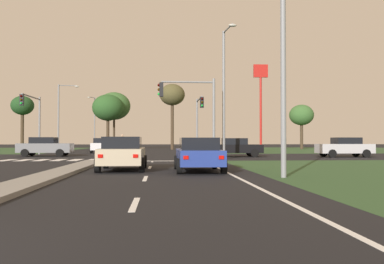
% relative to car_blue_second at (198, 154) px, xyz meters
% --- Properties ---
extents(ground_plane, '(200.00, 200.00, 0.00)m').
position_rel_car_blue_second_xyz_m(ground_plane, '(-5.70, 16.20, -0.76)').
color(ground_plane, black).
extents(grass_verge_far_right, '(35.00, 35.00, 0.01)m').
position_rel_car_blue_second_xyz_m(grass_verge_far_right, '(19.80, 40.70, -0.76)').
color(grass_verge_far_right, '#2D4C28').
rests_on(grass_verge_far_right, ground).
extents(median_island_near, '(1.20, 22.00, 0.14)m').
position_rel_car_blue_second_xyz_m(median_island_near, '(-5.70, -2.80, -0.69)').
color(median_island_near, gray).
rests_on(median_island_near, ground).
extents(median_island_far, '(1.20, 36.00, 0.14)m').
position_rel_car_blue_second_xyz_m(median_island_far, '(-5.70, 41.20, -0.69)').
color(median_island_far, gray).
rests_on(median_island_far, ground).
extents(lane_dash_near, '(0.14, 2.00, 0.01)m').
position_rel_car_blue_second_xyz_m(lane_dash_near, '(-2.20, -9.34, -0.76)').
color(lane_dash_near, silver).
rests_on(lane_dash_near, ground).
extents(lane_dash_second, '(0.14, 2.00, 0.01)m').
position_rel_car_blue_second_xyz_m(lane_dash_second, '(-2.20, -3.34, -0.76)').
color(lane_dash_second, silver).
rests_on(lane_dash_second, ground).
extents(lane_dash_third, '(0.14, 2.00, 0.01)m').
position_rel_car_blue_second_xyz_m(lane_dash_third, '(-2.20, 2.66, -0.76)').
color(lane_dash_third, silver).
rests_on(lane_dash_third, ground).
extents(lane_dash_fourth, '(0.14, 2.00, 0.01)m').
position_rel_car_blue_second_xyz_m(lane_dash_fourth, '(-2.20, 8.66, -0.76)').
color(lane_dash_fourth, silver).
rests_on(lane_dash_fourth, ground).
extents(edge_line_right, '(0.14, 24.00, 0.01)m').
position_rel_car_blue_second_xyz_m(edge_line_right, '(1.15, -1.80, -0.76)').
color(edge_line_right, silver).
rests_on(edge_line_right, ground).
extents(stop_bar_near, '(6.40, 0.50, 0.01)m').
position_rel_car_blue_second_xyz_m(stop_bar_near, '(-1.90, 9.20, -0.76)').
color(stop_bar_near, silver).
rests_on(stop_bar_near, ground).
extents(crosswalk_bar_near, '(0.70, 2.80, 0.01)m').
position_rel_car_blue_second_xyz_m(crosswalk_bar_near, '(-12.10, 11.00, -0.76)').
color(crosswalk_bar_near, silver).
rests_on(crosswalk_bar_near, ground).
extents(crosswalk_bar_second, '(0.70, 2.80, 0.01)m').
position_rel_car_blue_second_xyz_m(crosswalk_bar_second, '(-10.95, 11.00, -0.76)').
color(crosswalk_bar_second, silver).
rests_on(crosswalk_bar_second, ground).
extents(crosswalk_bar_third, '(0.70, 2.80, 0.01)m').
position_rel_car_blue_second_xyz_m(crosswalk_bar_third, '(-9.80, 11.00, -0.76)').
color(crosswalk_bar_third, silver).
rests_on(crosswalk_bar_third, ground).
extents(crosswalk_bar_fourth, '(0.70, 2.80, 0.01)m').
position_rel_car_blue_second_xyz_m(crosswalk_bar_fourth, '(-8.65, 11.00, -0.76)').
color(crosswalk_bar_fourth, silver).
rests_on(crosswalk_bar_fourth, ground).
extents(crosswalk_bar_fifth, '(0.70, 2.80, 0.01)m').
position_rel_car_blue_second_xyz_m(crosswalk_bar_fifth, '(-7.50, 11.00, -0.76)').
color(crosswalk_bar_fifth, silver).
rests_on(crosswalk_bar_fifth, ground).
extents(crosswalk_bar_sixth, '(0.70, 2.80, 0.01)m').
position_rel_car_blue_second_xyz_m(crosswalk_bar_sixth, '(-6.35, 11.00, -0.76)').
color(crosswalk_bar_sixth, silver).
rests_on(crosswalk_bar_sixth, ground).
extents(crosswalk_bar_seventh, '(0.70, 2.80, 0.01)m').
position_rel_car_blue_second_xyz_m(crosswalk_bar_seventh, '(-5.20, 11.00, -0.76)').
color(crosswalk_bar_seventh, silver).
rests_on(crosswalk_bar_seventh, ground).
extents(car_blue_second, '(2.03, 4.61, 1.48)m').
position_rel_car_blue_second_xyz_m(car_blue_second, '(0.00, 0.00, 0.00)').
color(car_blue_second, navy).
rests_on(car_blue_second, ground).
extents(car_silver_third, '(4.35, 2.01, 1.58)m').
position_rel_car_blue_second_xyz_m(car_silver_third, '(13.14, 14.42, 0.05)').
color(car_silver_third, '#B7B7BC').
rests_on(car_silver_third, ground).
extents(car_white_fourth, '(2.05, 4.18, 1.58)m').
position_rel_car_blue_second_xyz_m(car_white_fourth, '(-7.95, 27.11, 0.05)').
color(car_white_fourth, silver).
rests_on(car_white_fourth, ground).
extents(car_beige_fifth, '(2.08, 4.27, 1.52)m').
position_rel_car_blue_second_xyz_m(car_beige_fifth, '(-3.38, 0.84, 0.02)').
color(car_beige_fifth, '#BCAD8E').
rests_on(car_beige_fifth, ground).
extents(car_black_sixth, '(4.22, 2.08, 1.53)m').
position_rel_car_blue_second_xyz_m(car_black_sixth, '(4.51, 15.84, 0.02)').
color(car_black_sixth, black).
rests_on(car_black_sixth, ground).
extents(car_maroon_seventh, '(1.99, 4.26, 1.59)m').
position_rel_car_blue_second_xyz_m(car_maroon_seventh, '(-8.14, 33.54, 0.05)').
color(car_maroon_seventh, maroon).
rests_on(car_maroon_seventh, ground).
extents(car_grey_eighth, '(4.44, 2.08, 1.61)m').
position_rel_car_blue_second_xyz_m(car_grey_eighth, '(-11.44, 17.91, 0.06)').
color(car_grey_eighth, slate).
rests_on(car_grey_eighth, ground).
extents(traffic_signal_far_left, '(0.32, 5.52, 5.52)m').
position_rel_car_blue_second_xyz_m(traffic_signal_far_left, '(-13.30, 20.75, 3.10)').
color(traffic_signal_far_left, gray).
rests_on(traffic_signal_far_left, ground).
extents(traffic_signal_near_right, '(3.88, 0.32, 5.52)m').
position_rel_car_blue_second_xyz_m(traffic_signal_near_right, '(0.52, 9.60, 3.00)').
color(traffic_signal_near_right, gray).
rests_on(traffic_signal_near_right, ground).
extents(traffic_signal_far_right, '(0.32, 5.24, 5.44)m').
position_rel_car_blue_second_xyz_m(traffic_signal_far_right, '(1.90, 20.85, 3.03)').
color(traffic_signal_far_right, gray).
rests_on(traffic_signal_far_right, ground).
extents(street_lamp_near, '(0.81, 1.98, 9.38)m').
position_rel_car_blue_second_xyz_m(street_lamp_near, '(2.79, -3.16, 4.46)').
color(street_lamp_near, gray).
rests_on(street_lamp_near, ground).
extents(street_lamp_second, '(0.63, 2.53, 9.20)m').
position_rel_car_blue_second_xyz_m(street_lamp_second, '(2.86, 11.09, 4.41)').
color(street_lamp_second, gray).
rests_on(street_lamp_second, ground).
extents(street_lamp_third, '(2.55, 0.45, 8.21)m').
position_rel_car_blue_second_xyz_m(street_lamp_third, '(-13.99, 34.11, 3.90)').
color(street_lamp_third, gray).
rests_on(street_lamp_third, ground).
extents(street_lamp_fourth, '(1.20, 1.91, 9.50)m').
position_rel_car_blue_second_xyz_m(street_lamp_fourth, '(-14.31, 61.97, 4.52)').
color(street_lamp_fourth, gray).
rests_on(street_lamp_fourth, ground).
extents(pedestrian_at_median, '(0.34, 0.34, 1.84)m').
position_rel_car_blue_second_xyz_m(pedestrian_at_median, '(-5.72, 26.13, 0.50)').
color(pedestrian_at_median, '#9E8966').
rests_on(pedestrian_at_median, median_island_far).
extents(fastfood_pole_sign, '(1.80, 0.40, 10.82)m').
position_rel_car_blue_second_xyz_m(fastfood_pole_sign, '(10.77, 33.11, 7.18)').
color(fastfood_pole_sign, red).
rests_on(fastfood_pole_sign, ground).
extents(treeline_second, '(3.26, 3.26, 7.80)m').
position_rel_car_blue_second_xyz_m(treeline_second, '(-21.79, 44.15, 5.51)').
color(treeline_second, '#423323').
rests_on(treeline_second, ground).
extents(treeline_third, '(5.05, 5.05, 8.83)m').
position_rel_car_blue_second_xyz_m(treeline_third, '(-8.96, 47.52, 5.90)').
color(treeline_third, '#423323').
rests_on(treeline_third, ground).
extents(treeline_fourth, '(4.66, 4.66, 8.24)m').
position_rel_car_blue_second_xyz_m(treeline_fourth, '(-9.63, 45.23, 5.45)').
color(treeline_fourth, '#423323').
rests_on(treeline_fourth, ground).
extents(treeline_fifth, '(3.64, 3.64, 9.48)m').
position_rel_car_blue_second_xyz_m(treeline_fifth, '(-0.04, 42.08, 7.03)').
color(treeline_fifth, '#423323').
rests_on(treeline_fifth, ground).
extents(treeline_sixth, '(3.69, 3.69, 6.75)m').
position_rel_car_blue_second_xyz_m(treeline_sixth, '(19.63, 43.79, 4.36)').
color(treeline_sixth, '#423323').
rests_on(treeline_sixth, ground).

